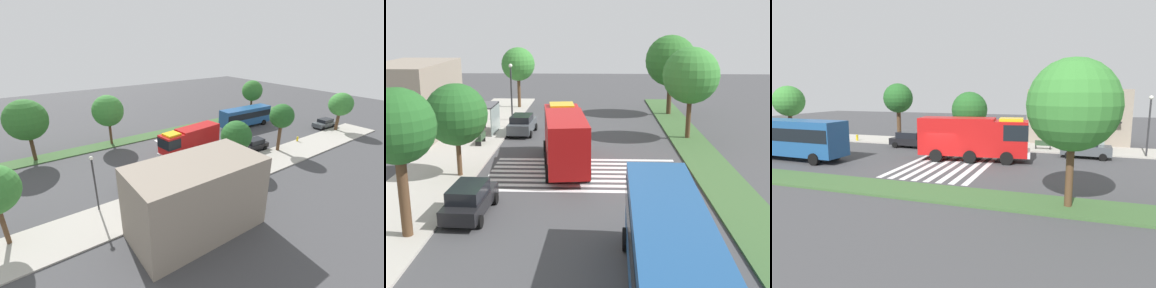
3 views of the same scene
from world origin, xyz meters
TOP-DOWN VIEW (x-y plane):
  - ground_plane at (0.00, 0.00)m, footprint 120.00×120.00m
  - sidewalk at (0.00, 9.47)m, footprint 60.00×5.18m
  - median_strip at (0.00, -8.38)m, footprint 60.00×3.00m
  - crosswalk at (0.89, 0.00)m, footprint 6.75×12.39m
  - fire_truck at (2.67, 1.43)m, footprint 9.76×3.64m
  - parked_car_mid at (-5.88, 5.69)m, footprint 4.61×2.15m
  - parked_car_east at (11.70, 5.68)m, footprint 4.40×2.23m
  - transit_bus at (-13.01, -3.10)m, footprint 10.51×3.16m
  - bus_stop_shelter at (11.77, 8.37)m, footprint 3.50×1.40m
  - bench_near_shelter at (7.77, 8.37)m, footprint 1.60×0.50m
  - street_lamp at (17.03, 7.48)m, footprint 0.36×0.36m
  - storefront_building at (10.98, 14.78)m, footprint 10.89×6.24m
  - sidewalk_tree_west at (-8.51, 7.88)m, footprint 3.34×3.34m
  - sidewalk_tree_center at (0.03, 7.88)m, footprint 3.83×3.83m
  - sidewalk_tree_east at (24.11, 7.88)m, footprint 3.68×3.68m
  - median_tree_west at (10.40, -8.38)m, footprint 4.59×4.59m
  - median_tree_center at (20.72, -8.38)m, footprint 5.19×5.19m

SIDE VIEW (x-z plane):
  - ground_plane at x=0.00m, z-range 0.00..0.00m
  - crosswalk at x=0.89m, z-range 0.00..0.01m
  - sidewalk at x=0.00m, z-range 0.00..0.14m
  - median_strip at x=0.00m, z-range 0.00..0.14m
  - bench_near_shelter at x=7.77m, z-range 0.14..1.04m
  - parked_car_mid at x=-5.88m, z-range 0.02..1.70m
  - parked_car_east at x=11.70m, z-range 0.03..1.75m
  - bus_stop_shelter at x=11.77m, z-range 0.66..3.12m
  - transit_bus at x=-13.01m, z-range 0.33..3.84m
  - fire_truck at x=2.67m, z-range 0.24..4.00m
  - storefront_building at x=10.98m, z-range 0.00..6.22m
  - street_lamp at x=17.03m, z-range 0.68..6.16m
  - sidewalk_tree_center at x=0.03m, z-range 1.12..6.93m
  - sidewalk_tree_east at x=24.11m, z-range 1.60..8.25m
  - sidewalk_tree_west at x=-8.51m, z-range 1.78..8.54m
  - median_tree_west at x=10.40m, z-range 1.56..9.03m
  - median_tree_center at x=20.72m, z-range 1.58..9.68m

